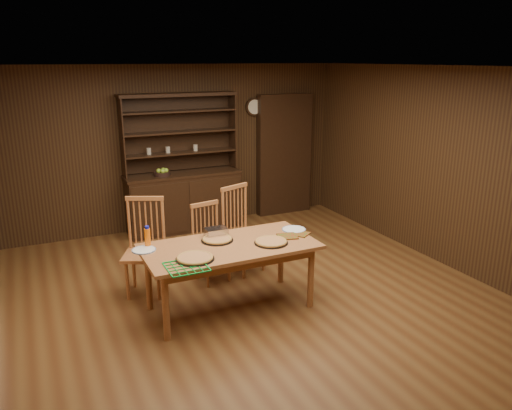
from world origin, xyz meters
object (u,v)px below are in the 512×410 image
juice_bottle (148,237)px  china_hutch (183,194)px  dining_table (230,252)px  chair_right (240,226)px  chair_left (145,242)px  chair_center (209,240)px

juice_bottle → china_hutch: bearing=65.1°
dining_table → chair_right: 1.08m
china_hutch → chair_right: (0.18, -1.86, 0.00)m
china_hutch → chair_left: china_hutch is taller
china_hutch → chair_center: (-0.28, -1.97, -0.08)m
chair_left → chair_center: (0.79, -0.00, -0.09)m
chair_right → juice_bottle: size_ratio=4.85×
chair_center → juice_bottle: 1.06m
chair_left → juice_bottle: bearing=-74.3°
china_hutch → chair_left: size_ratio=1.91×
chair_right → dining_table: bearing=-139.5°
china_hutch → chair_left: bearing=-118.5°
china_hutch → juice_bottle: (-1.15, -2.48, 0.26)m
chair_center → juice_bottle: same height
dining_table → juice_bottle: juice_bottle is taller
chair_left → chair_center: 0.79m
chair_left → chair_center: bearing=24.6°
chair_center → juice_bottle: size_ratio=4.23×
china_hutch → chair_left: 2.24m
china_hutch → juice_bottle: 2.75m
juice_bottle → chair_center: bearing=30.5°
juice_bottle → chair_right: bearing=24.8°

